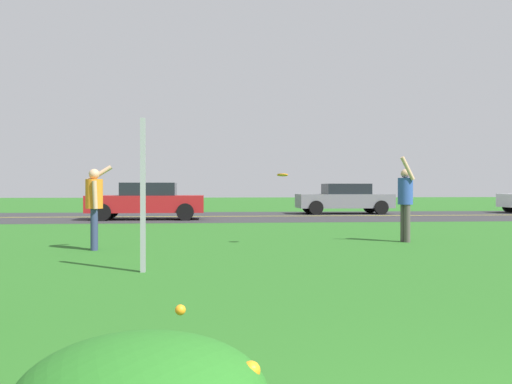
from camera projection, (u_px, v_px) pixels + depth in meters
ground_plane at (283, 241)px, 12.94m from camera, size 120.00×120.00×0.00m
highway_strip at (246, 216)px, 24.30m from camera, size 120.00×9.00×0.01m
highway_center_stripe at (246, 216)px, 24.30m from camera, size 120.00×0.16×0.00m
sign_post_near_path at (143, 195)px, 8.20m from camera, size 0.07×0.10×2.28m
person_thrower_orange_shirt at (94, 201)px, 11.12m from camera, size 0.53×0.54×1.72m
person_catcher_blue_shirt at (405, 198)px, 12.79m from camera, size 0.38×0.52×1.96m
frisbee_orange at (282, 175)px, 12.01m from camera, size 0.24×0.24×0.07m
car_gray_center_left at (344, 198)px, 26.77m from camera, size 4.50×2.00×1.45m
car_red_center_right at (147, 201)px, 21.90m from camera, size 4.50×2.00×1.45m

